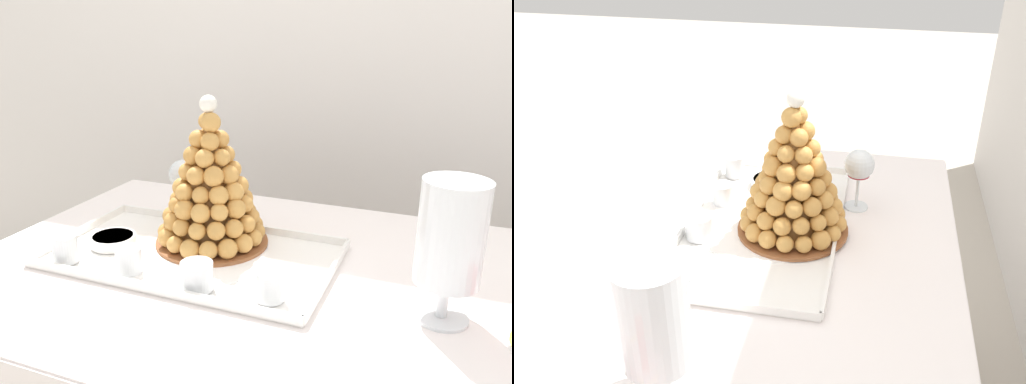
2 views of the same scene
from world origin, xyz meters
TOP-DOWN VIEW (x-y plane):
  - backdrop_wall at (0.00, 0.88)m, footprint 4.80×0.10m
  - buffet_table at (0.00, 0.00)m, footprint 1.44×0.89m
  - serving_tray at (-0.24, -0.01)m, footprint 0.63×0.36m
  - croquembouche at (-0.23, 0.06)m, footprint 0.26×0.26m
  - dessert_cup_left at (-0.48, -0.15)m, footprint 0.05×0.05m
  - dessert_cup_mid_left at (-0.32, -0.14)m, footprint 0.05×0.05m
  - dessert_cup_centre at (-0.16, -0.15)m, footprint 0.06×0.06m
  - dessert_cup_mid_right at (-0.01, -0.13)m, footprint 0.05×0.05m
  - creme_brulee_ramekin at (-0.44, -0.04)m, footprint 0.10×0.10m
  - macaron_goblet at (0.29, -0.07)m, footprint 0.11×0.11m
  - wine_glass at (-0.38, 0.20)m, footprint 0.08×0.08m

SIDE VIEW (x-z plane):
  - buffet_table at x=0.00m, z-range 0.28..1.05m
  - serving_tray at x=-0.24m, z-range 0.76..0.79m
  - creme_brulee_ramekin at x=-0.44m, z-range 0.78..0.80m
  - dessert_cup_mid_left at x=-0.32m, z-range 0.78..0.83m
  - dessert_cup_mid_right at x=-0.01m, z-range 0.78..0.83m
  - dessert_cup_centre at x=-0.16m, z-range 0.78..0.83m
  - dessert_cup_left at x=-0.48m, z-range 0.78..0.84m
  - wine_glass at x=-0.38m, z-range 0.81..0.97m
  - croquembouche at x=-0.23m, z-range 0.74..1.09m
  - macaron_goblet at x=0.29m, z-range 0.80..1.06m
  - backdrop_wall at x=0.00m, z-range 0.00..2.50m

